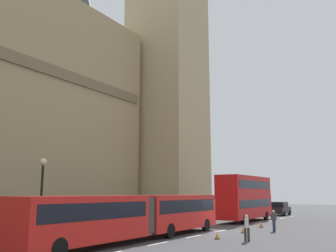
% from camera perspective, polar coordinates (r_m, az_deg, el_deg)
% --- Properties ---
extents(ground_plane, '(160.00, 160.00, 0.00)m').
position_cam_1_polar(ground_plane, '(31.69, 7.74, -15.64)').
color(ground_plane, '#424244').
extents(lane_centre_marking, '(39.00, 0.16, 0.01)m').
position_cam_1_polar(lane_centre_marking, '(36.21, 11.10, -14.85)').
color(lane_centre_marking, silver).
rests_on(lane_centre_marking, ground_plane).
extents(articulated_bus, '(18.85, 2.54, 2.90)m').
position_cam_1_polar(articulated_bus, '(25.38, -4.71, -13.12)').
color(articulated_bus, red).
rests_on(articulated_bus, ground_plane).
extents(double_decker_bus, '(10.77, 2.54, 4.90)m').
position_cam_1_polar(double_decker_bus, '(42.97, 11.70, -10.46)').
color(double_decker_bus, red).
rests_on(double_decker_bus, ground_plane).
extents(sedan_lead, '(4.40, 1.86, 1.85)m').
position_cam_1_polar(sedan_lead, '(55.64, 16.80, -11.99)').
color(sedan_lead, black).
rests_on(sedan_lead, ground_plane).
extents(traffic_cone_west, '(0.36, 0.36, 0.58)m').
position_cam_1_polar(traffic_cone_west, '(26.46, 7.53, -16.13)').
color(traffic_cone_west, black).
rests_on(traffic_cone_west, ground_plane).
extents(traffic_cone_middle, '(0.36, 0.36, 0.58)m').
position_cam_1_polar(traffic_cone_middle, '(30.69, 11.40, -15.19)').
color(traffic_cone_middle, black).
rests_on(traffic_cone_middle, ground_plane).
extents(traffic_cone_east, '(0.36, 0.36, 0.58)m').
position_cam_1_polar(traffic_cone_east, '(35.91, 14.03, -14.33)').
color(traffic_cone_east, black).
rests_on(traffic_cone_east, ground_plane).
extents(street_lamp, '(0.44, 0.44, 5.27)m').
position_cam_1_polar(street_lamp, '(25.44, -18.75, -9.66)').
color(street_lamp, black).
rests_on(street_lamp, ground_plane).
extents(pedestrian_near_cones, '(0.46, 0.39, 1.69)m').
position_cam_1_polar(pedestrian_near_cones, '(25.38, 11.92, -14.83)').
color(pedestrian_near_cones, '#333333').
rests_on(pedestrian_near_cones, ground_plane).
extents(pedestrian_by_kerb, '(0.36, 0.42, 1.69)m').
position_cam_1_polar(pedestrian_by_kerb, '(32.43, 15.84, -13.61)').
color(pedestrian_by_kerb, '#262D4C').
rests_on(pedestrian_by_kerb, ground_plane).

